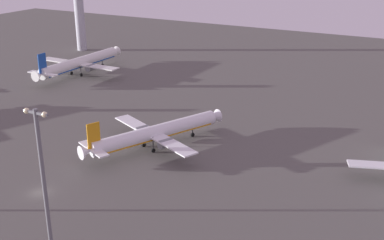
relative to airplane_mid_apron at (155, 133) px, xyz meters
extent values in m
plane|color=#56544F|center=(-8.91, -31.06, -3.99)|extent=(416.00, 416.00, 0.00)
cylinder|color=#A8A8B2|center=(-91.22, 80.68, 14.45)|extent=(4.40, 4.40, 36.89)
cylinder|color=white|center=(0.22, 0.47, 0.09)|extent=(18.37, 34.18, 3.79)
cone|color=white|center=(8.18, 17.87, 0.09)|extent=(4.27, 3.67, 3.60)
cone|color=white|center=(-7.83, -17.10, 0.09)|extent=(4.26, 3.95, 3.41)
cube|color=white|center=(-0.20, -0.43, -0.11)|extent=(30.64, 16.90, 0.35)
cube|color=white|center=(-7.04, -15.38, 0.29)|extent=(10.96, 6.74, 0.35)
cube|color=orange|center=(-6.92, -15.10, 3.33)|extent=(1.60, 3.02, 6.48)
cylinder|color=slate|center=(-5.18, 1.85, -0.80)|extent=(3.49, 4.17, 2.19)
cylinder|color=slate|center=(4.78, -2.71, -0.80)|extent=(3.49, 4.17, 2.19)
cube|color=orange|center=(0.22, 0.47, -0.95)|extent=(16.84, 31.42, 0.36)
cylinder|color=#333338|center=(5.00, 10.91, -1.68)|extent=(0.28, 0.28, 3.54)
cylinder|color=black|center=(5.00, 10.91, -3.44)|extent=(0.82, 1.16, 1.10)
cylinder|color=#333338|center=(-2.81, -0.88, -1.68)|extent=(0.28, 0.28, 3.54)
cylinder|color=black|center=(-2.81, -0.88, -3.44)|extent=(0.82, 1.16, 1.10)
cylinder|color=#333338|center=(1.17, -2.70, -1.68)|extent=(0.28, 0.28, 3.54)
cylinder|color=black|center=(1.17, -2.70, -3.44)|extent=(0.82, 1.16, 1.10)
cylinder|color=silver|center=(-63.37, 46.84, 0.63)|extent=(5.20, 40.65, 4.28)
cone|color=silver|center=(-62.88, 68.47, 0.63)|extent=(4.13, 2.80, 4.07)
cone|color=silver|center=(-63.86, 24.99, 0.63)|extent=(3.92, 3.24, 3.85)
cube|color=silver|center=(-63.39, 45.72, 0.40)|extent=(36.15, 5.32, 0.39)
cube|color=silver|center=(-63.81, 27.13, 0.85)|extent=(12.45, 2.98, 0.39)
cube|color=#19479E|center=(-63.80, 27.47, 4.29)|extent=(0.42, 3.61, 7.32)
cylinder|color=slate|center=(-69.59, 45.86, -0.39)|extent=(2.57, 4.11, 2.48)
cylinder|color=slate|center=(-57.19, 45.58, -0.39)|extent=(2.57, 4.11, 2.48)
cube|color=#19479E|center=(-63.37, 46.84, -0.55)|extent=(4.70, 37.40, 0.41)
cylinder|color=#333338|center=(-63.07, 59.82, -1.37)|extent=(0.32, 0.32, 4.00)
cylinder|color=black|center=(-63.07, 59.82, -3.37)|extent=(0.48, 1.25, 1.24)
cylinder|color=#333338|center=(-65.91, 44.08, -1.37)|extent=(0.32, 0.32, 4.00)
cylinder|color=black|center=(-65.91, 44.08, -3.37)|extent=(0.48, 1.25, 1.24)
cylinder|color=#333338|center=(-60.95, 43.97, -1.37)|extent=(0.32, 0.32, 4.00)
cylinder|color=black|center=(-60.95, 43.97, -3.37)|extent=(0.48, 1.25, 1.24)
cylinder|color=slate|center=(9.06, -46.55, 9.19)|extent=(0.70, 0.70, 26.36)
cube|color=slate|center=(9.06, -46.55, 21.77)|extent=(4.80, 0.40, 0.40)
sphere|color=#F9EAB2|center=(7.26, -46.55, 21.77)|extent=(0.90, 0.90, 0.90)
sphere|color=#F9EAB2|center=(10.86, -46.55, 21.77)|extent=(0.90, 0.90, 0.90)
camera|label=1|loc=(61.55, -95.66, 46.21)|focal=45.60mm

